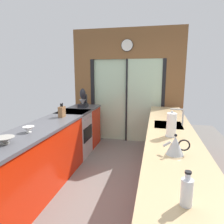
{
  "coord_description": "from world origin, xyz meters",
  "views": [
    {
      "loc": [
        0.69,
        -2.48,
        1.68
      ],
      "look_at": [
        -0.0,
        0.72,
        1.04
      ],
      "focal_mm": 32.5,
      "sensor_mm": 36.0,
      "label": 1
    }
  ],
  "objects_px": {
    "knife_block": "(62,112)",
    "stand_mixer": "(83,100)",
    "soap_bottle": "(187,191)",
    "kettle": "(175,145)",
    "oven_range": "(74,134)",
    "paper_towel_roll": "(171,125)",
    "mixing_bowl_far": "(29,129)",
    "mixing_bowl_near": "(4,140)"
  },
  "relations": [
    {
      "from": "knife_block",
      "to": "stand_mixer",
      "type": "distance_m",
      "value": 1.06
    },
    {
      "from": "knife_block",
      "to": "stand_mixer",
      "type": "height_order",
      "value": "stand_mixer"
    },
    {
      "from": "oven_range",
      "to": "soap_bottle",
      "type": "distance_m",
      "value": 3.22
    },
    {
      "from": "knife_block",
      "to": "oven_range",
      "type": "bearing_deg",
      "value": 91.94
    },
    {
      "from": "paper_towel_roll",
      "to": "oven_range",
      "type": "bearing_deg",
      "value": 144.58
    },
    {
      "from": "soap_bottle",
      "to": "stand_mixer",
      "type": "bearing_deg",
      "value": 119.7
    },
    {
      "from": "kettle",
      "to": "oven_range",
      "type": "bearing_deg",
      "value": 134.37
    },
    {
      "from": "oven_range",
      "to": "stand_mixer",
      "type": "bearing_deg",
      "value": 87.94
    },
    {
      "from": "oven_range",
      "to": "soap_bottle",
      "type": "relative_size",
      "value": 4.34
    },
    {
      "from": "oven_range",
      "to": "paper_towel_roll",
      "type": "relative_size",
      "value": 2.92
    },
    {
      "from": "soap_bottle",
      "to": "paper_towel_roll",
      "type": "xyz_separation_m",
      "value": [
        0.0,
        1.33,
        0.05
      ]
    },
    {
      "from": "oven_range",
      "to": "mixing_bowl_near",
      "type": "xyz_separation_m",
      "value": [
        0.02,
        -1.93,
        0.5
      ]
    },
    {
      "from": "knife_block",
      "to": "soap_bottle",
      "type": "relative_size",
      "value": 1.17
    },
    {
      "from": "kettle",
      "to": "soap_bottle",
      "type": "height_order",
      "value": "soap_bottle"
    },
    {
      "from": "mixing_bowl_far",
      "to": "oven_range",
      "type": "bearing_deg",
      "value": 90.7
    },
    {
      "from": "mixing_bowl_far",
      "to": "knife_block",
      "type": "xyz_separation_m",
      "value": [
        0.0,
        0.95,
        0.05
      ]
    },
    {
      "from": "mixing_bowl_far",
      "to": "stand_mixer",
      "type": "height_order",
      "value": "stand_mixer"
    },
    {
      "from": "stand_mixer",
      "to": "kettle",
      "type": "height_order",
      "value": "stand_mixer"
    },
    {
      "from": "mixing_bowl_near",
      "to": "knife_block",
      "type": "relative_size",
      "value": 0.87
    },
    {
      "from": "paper_towel_roll",
      "to": "knife_block",
      "type": "bearing_deg",
      "value": 157.57
    },
    {
      "from": "knife_block",
      "to": "stand_mixer",
      "type": "bearing_deg",
      "value": 90.0
    },
    {
      "from": "oven_range",
      "to": "stand_mixer",
      "type": "relative_size",
      "value": 2.19
    },
    {
      "from": "oven_range",
      "to": "kettle",
      "type": "xyz_separation_m",
      "value": [
        1.8,
        -1.84,
        0.55
      ]
    },
    {
      "from": "paper_towel_roll",
      "to": "kettle",
      "type": "bearing_deg",
      "value": -89.79
    },
    {
      "from": "oven_range",
      "to": "mixing_bowl_near",
      "type": "height_order",
      "value": "mixing_bowl_near"
    },
    {
      "from": "knife_block",
      "to": "paper_towel_roll",
      "type": "distance_m",
      "value": 1.93
    },
    {
      "from": "paper_towel_roll",
      "to": "stand_mixer",
      "type": "bearing_deg",
      "value": 134.81
    },
    {
      "from": "mixing_bowl_near",
      "to": "kettle",
      "type": "height_order",
      "value": "kettle"
    },
    {
      "from": "mixing_bowl_near",
      "to": "stand_mixer",
      "type": "relative_size",
      "value": 0.51
    },
    {
      "from": "mixing_bowl_near",
      "to": "mixing_bowl_far",
      "type": "height_order",
      "value": "mixing_bowl_far"
    },
    {
      "from": "oven_range",
      "to": "kettle",
      "type": "height_order",
      "value": "kettle"
    },
    {
      "from": "soap_bottle",
      "to": "oven_range",
      "type": "bearing_deg",
      "value": 124.59
    },
    {
      "from": "paper_towel_roll",
      "to": "mixing_bowl_far",
      "type": "bearing_deg",
      "value": -172.97
    },
    {
      "from": "stand_mixer",
      "to": "paper_towel_roll",
      "type": "bearing_deg",
      "value": -45.19
    },
    {
      "from": "mixing_bowl_far",
      "to": "stand_mixer",
      "type": "xyz_separation_m",
      "value": [
        0.0,
        2.01,
        0.12
      ]
    },
    {
      "from": "oven_range",
      "to": "paper_towel_roll",
      "type": "distance_m",
      "value": 2.29
    },
    {
      "from": "oven_range",
      "to": "paper_towel_roll",
      "type": "height_order",
      "value": "paper_towel_roll"
    },
    {
      "from": "oven_range",
      "to": "stand_mixer",
      "type": "distance_m",
      "value": 0.81
    },
    {
      "from": "stand_mixer",
      "to": "soap_bottle",
      "type": "bearing_deg",
      "value": -60.3
    },
    {
      "from": "stand_mixer",
      "to": "kettle",
      "type": "xyz_separation_m",
      "value": [
        1.78,
        -2.35,
        -0.07
      ]
    },
    {
      "from": "knife_block",
      "to": "soap_bottle",
      "type": "bearing_deg",
      "value": -49.22
    },
    {
      "from": "kettle",
      "to": "paper_towel_roll",
      "type": "relative_size",
      "value": 0.79
    }
  ]
}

